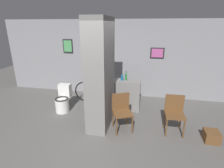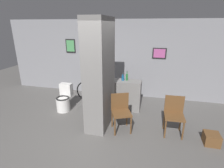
{
  "view_description": "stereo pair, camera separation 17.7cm",
  "coord_description": "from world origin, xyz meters",
  "px_view_note": "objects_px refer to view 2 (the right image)",
  "views": [
    {
      "loc": [
        1.18,
        -3.28,
        2.43
      ],
      "look_at": [
        0.33,
        0.96,
        0.95
      ],
      "focal_mm": 28.0,
      "sensor_mm": 36.0,
      "label": 1
    },
    {
      "loc": [
        1.36,
        -3.24,
        2.43
      ],
      "look_at": [
        0.33,
        0.96,
        0.95
      ],
      "focal_mm": 28.0,
      "sensor_mm": 36.0,
      "label": 2
    }
  ],
  "objects_px": {
    "chair_near_pillar": "(121,110)",
    "bottle_tall": "(127,77)",
    "toilet": "(64,100)",
    "chair_by_doorway": "(174,113)",
    "bicycle": "(101,92)"
  },
  "relations": [
    {
      "from": "chair_by_doorway",
      "to": "bottle_tall",
      "type": "distance_m",
      "value": 1.71
    },
    {
      "from": "toilet",
      "to": "bottle_tall",
      "type": "xyz_separation_m",
      "value": [
        1.77,
        0.57,
        0.67
      ]
    },
    {
      "from": "toilet",
      "to": "chair_by_doorway",
      "type": "bearing_deg",
      "value": -8.66
    },
    {
      "from": "bicycle",
      "to": "bottle_tall",
      "type": "height_order",
      "value": "bottle_tall"
    },
    {
      "from": "chair_near_pillar",
      "to": "bottle_tall",
      "type": "bearing_deg",
      "value": 69.31
    },
    {
      "from": "toilet",
      "to": "chair_near_pillar",
      "type": "height_order",
      "value": "chair_near_pillar"
    },
    {
      "from": "toilet",
      "to": "bicycle",
      "type": "distance_m",
      "value": 1.18
    },
    {
      "from": "chair_near_pillar",
      "to": "bottle_tall",
      "type": "height_order",
      "value": "bottle_tall"
    },
    {
      "from": "bicycle",
      "to": "chair_near_pillar",
      "type": "bearing_deg",
      "value": -56.04
    },
    {
      "from": "chair_near_pillar",
      "to": "chair_by_doorway",
      "type": "distance_m",
      "value": 1.23
    },
    {
      "from": "chair_by_doorway",
      "to": "bottle_tall",
      "type": "relative_size",
      "value": 3.11
    },
    {
      "from": "chair_by_doorway",
      "to": "bicycle",
      "type": "bearing_deg",
      "value": 148.13
    },
    {
      "from": "bottle_tall",
      "to": "chair_by_doorway",
      "type": "bearing_deg",
      "value": -39.08
    },
    {
      "from": "chair_by_doorway",
      "to": "bicycle",
      "type": "xyz_separation_m",
      "value": [
        -2.13,
        1.21,
        -0.15
      ]
    },
    {
      "from": "bottle_tall",
      "to": "bicycle",
      "type": "bearing_deg",
      "value": 168.04
    }
  ]
}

